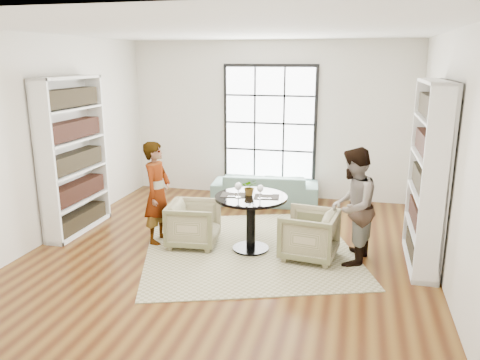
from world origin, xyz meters
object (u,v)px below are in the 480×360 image
(pedestal_table, at_px, (251,211))
(flower_centerpiece, at_px, (250,187))
(person_left, at_px, (157,193))
(wine_glass_left, at_px, (238,187))
(sofa, at_px, (265,188))
(person_right, at_px, (352,207))
(armchair_left, at_px, (194,224))
(wine_glass_right, at_px, (260,189))
(armchair_right, at_px, (309,235))

(pedestal_table, bearing_deg, flower_centerpiece, 124.70)
(person_left, xyz_separation_m, wine_glass_left, (1.24, -0.10, 0.20))
(sofa, distance_m, person_right, 2.90)
(armchair_left, relative_size, wine_glass_right, 3.68)
(person_right, bearing_deg, pedestal_table, -81.29)
(sofa, bearing_deg, armchair_right, 108.53)
(wine_glass_right, xyz_separation_m, flower_centerpiece, (-0.18, 0.14, -0.02))
(armchair_right, xyz_separation_m, person_right, (0.55, -0.00, 0.44))
(sofa, height_order, wine_glass_left, wine_glass_left)
(sofa, distance_m, person_left, 2.62)
(armchair_left, xyz_separation_m, person_right, (2.22, -0.05, 0.45))
(armchair_left, bearing_deg, wine_glass_left, -104.46)
(sofa, distance_m, flower_centerpiece, 2.34)
(sofa, xyz_separation_m, armchair_left, (-0.60, -2.30, 0.04))
(armchair_right, relative_size, wine_glass_right, 3.79)
(armchair_right, relative_size, wine_glass_left, 3.42)
(wine_glass_right, bearing_deg, person_left, 176.94)
(wine_glass_left, bearing_deg, pedestal_table, 36.39)
(armchair_right, xyz_separation_m, person_left, (-2.22, 0.05, 0.42))
(wine_glass_left, bearing_deg, wine_glass_right, 2.82)
(person_right, xyz_separation_m, flower_centerpiece, (-1.40, 0.10, 0.14))
(pedestal_table, xyz_separation_m, person_right, (1.37, -0.06, 0.20))
(person_right, height_order, wine_glass_right, person_right)
(sofa, relative_size, person_right, 1.26)
(wine_glass_right, relative_size, flower_centerpiece, 0.83)
(person_left, height_order, wine_glass_left, person_left)
(person_left, bearing_deg, wine_glass_left, -92.40)
(armchair_left, bearing_deg, wine_glass_right, -101.20)
(wine_glass_left, distance_m, wine_glass_right, 0.30)
(wine_glass_right, bearing_deg, person_right, 1.64)
(armchair_right, height_order, person_right, person_right)
(wine_glass_right, bearing_deg, sofa, 99.32)
(sofa, distance_m, armchair_left, 2.38)
(person_left, bearing_deg, person_right, -88.89)
(armchair_right, bearing_deg, flower_centerpiece, -89.81)
(wine_glass_left, height_order, flower_centerpiece, flower_centerpiece)
(wine_glass_left, bearing_deg, flower_centerpiece, 50.75)
(pedestal_table, height_order, armchair_left, pedestal_table)
(pedestal_table, relative_size, person_left, 0.67)
(pedestal_table, height_order, sofa, pedestal_table)
(sofa, xyz_separation_m, wine_glass_right, (0.39, -2.39, 0.66))
(armchair_left, distance_m, wine_glass_left, 0.94)
(armchair_left, bearing_deg, pedestal_table, -95.37)
(sofa, height_order, person_left, person_left)
(armchair_left, height_order, person_left, person_left)
(armchair_right, xyz_separation_m, flower_centerpiece, (-0.85, 0.10, 0.59))
(armchair_right, bearing_deg, wine_glass_left, -79.92)
(person_left, xyz_separation_m, flower_centerpiece, (1.37, 0.06, 0.16))
(armchair_left, distance_m, armchair_right, 1.67)
(armchair_left, height_order, armchair_right, armchair_right)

